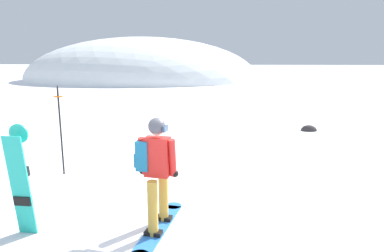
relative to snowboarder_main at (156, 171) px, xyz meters
The scene contains 6 objects.
ground_plane 0.97m from the snowboarder_main, 26.88° to the left, with size 300.00×300.00×0.00m, color white.
ridge_peak_main 38.79m from the snowboarder_main, 105.11° to the left, with size 28.66×25.79×10.47m.
snowboarder_main is the anchor object (origin of this frame).
spare_snowboard 1.91m from the snowboarder_main, 167.18° to the right, with size 0.28×0.21×1.65m.
piste_marker_near 3.41m from the snowboarder_main, 140.27° to the left, with size 0.20×0.20×2.00m.
rock_dark 8.62m from the snowboarder_main, 62.92° to the left, with size 0.56×0.48×0.39m.
Camera 1 is at (0.79, -4.76, 2.53)m, focal length 31.34 mm.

